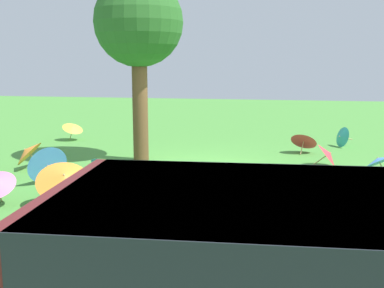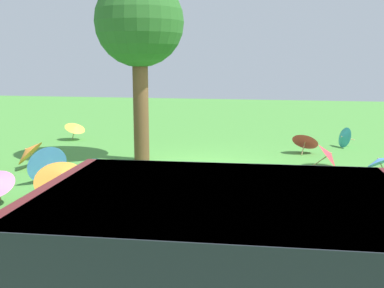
# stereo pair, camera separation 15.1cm
# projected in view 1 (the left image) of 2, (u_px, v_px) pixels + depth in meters

# --- Properties ---
(ground) EXTENTS (40.00, 40.00, 0.00)m
(ground) POSITION_uv_depth(u_px,v_px,m) (190.00, 167.00, 10.78)
(ground) COLOR #478C38
(van_dark) EXTENTS (4.71, 2.36, 1.53)m
(van_dark) POSITION_uv_depth(u_px,v_px,m) (343.00, 278.00, 3.28)
(van_dark) COLOR #591919
(van_dark) RESTS_ON ground
(shade_tree) EXTENTS (2.16, 2.16, 4.48)m
(shade_tree) POSITION_uv_depth(u_px,v_px,m) (139.00, 25.00, 10.92)
(shade_tree) COLOR brown
(shade_tree) RESTS_ON ground
(parasol_blue_0) EXTENTS (0.87, 0.87, 0.59)m
(parasol_blue_0) POSITION_uv_depth(u_px,v_px,m) (379.00, 160.00, 9.74)
(parasol_blue_0) COLOR tan
(parasol_blue_0) RESTS_ON ground
(parasol_yellow_0) EXTENTS (0.87, 0.87, 0.62)m
(parasol_yellow_0) POSITION_uv_depth(u_px,v_px,m) (73.00, 127.00, 14.34)
(parasol_yellow_0) COLOR tan
(parasol_yellow_0) RESTS_ON ground
(parasol_teal_0) EXTENTS (0.59, 0.65, 0.60)m
(parasol_teal_0) POSITION_uv_depth(u_px,v_px,m) (341.00, 137.00, 13.24)
(parasol_teal_0) COLOR tan
(parasol_teal_0) RESTS_ON ground
(parasol_blue_3) EXTENTS (0.86, 0.80, 0.65)m
(parasol_blue_3) POSITION_uv_depth(u_px,v_px,m) (108.00, 165.00, 9.29)
(parasol_blue_3) COLOR tan
(parasol_blue_3) RESTS_ON ground
(parasol_blue_4) EXTENTS (0.84, 0.88, 0.83)m
(parasol_blue_4) POSITION_uv_depth(u_px,v_px,m) (46.00, 164.00, 9.23)
(parasol_blue_4) COLOR tan
(parasol_blue_4) RESTS_ON ground
(parasol_red_0) EXTENTS (0.64, 0.68, 0.60)m
(parasol_red_0) POSITION_uv_depth(u_px,v_px,m) (328.00, 154.00, 10.73)
(parasol_red_0) COLOR tan
(parasol_red_0) RESTS_ON ground
(parasol_orange_0) EXTENTS (0.78, 0.84, 0.73)m
(parasol_orange_0) POSITION_uv_depth(u_px,v_px,m) (27.00, 152.00, 10.46)
(parasol_orange_0) COLOR tan
(parasol_orange_0) RESTS_ON ground
(parasol_red_1) EXTENTS (0.86, 0.80, 0.63)m
(parasol_red_1) POSITION_uv_depth(u_px,v_px,m) (304.00, 140.00, 12.37)
(parasol_red_1) COLOR tan
(parasol_red_1) RESTS_ON ground
(parasol_orange_2) EXTENTS (1.24, 1.22, 0.86)m
(parasol_orange_2) POSITION_uv_depth(u_px,v_px,m) (64.00, 178.00, 7.66)
(parasol_orange_2) COLOR tan
(parasol_orange_2) RESTS_ON ground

